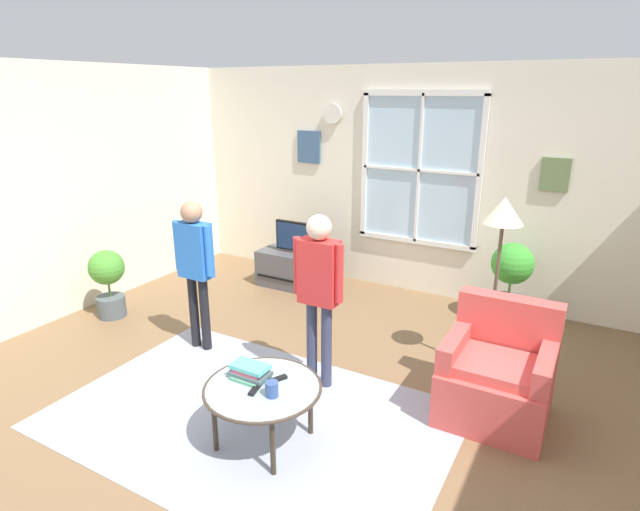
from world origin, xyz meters
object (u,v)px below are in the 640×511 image
(remote_near_books, at_px, (255,389))
(potted_plant_corner, at_px, (108,279))
(tv_stand, at_px, (298,270))
(television, at_px, (297,237))
(person_red_shirt, at_px, (319,282))
(potted_plant_by_window, at_px, (510,281))
(person_blue_shirt, at_px, (195,259))
(floor_lamp, at_px, (502,229))
(cup, at_px, (272,389))
(armchair, at_px, (497,376))
(book_stack, at_px, (250,372))
(coffee_table, at_px, (263,390))
(remote_near_cup, at_px, (278,379))

(remote_near_books, distance_m, potted_plant_corner, 2.83)
(tv_stand, height_order, television, television)
(person_red_shirt, bearing_deg, potted_plant_corner, 178.58)
(potted_plant_by_window, bearing_deg, person_blue_shirt, -140.71)
(person_red_shirt, bearing_deg, floor_lamp, 36.62)
(cup, distance_m, person_red_shirt, 1.01)
(armchair, bearing_deg, book_stack, -143.88)
(person_red_shirt, xyz_separation_m, person_blue_shirt, (-1.30, 0.00, -0.02))
(person_red_shirt, relative_size, potted_plant_by_window, 1.67)
(potted_plant_by_window, bearing_deg, coffee_table, -111.35)
(cup, relative_size, person_red_shirt, 0.07)
(cup, distance_m, person_blue_shirt, 1.76)
(television, bearing_deg, tv_stand, 90.00)
(book_stack, distance_m, cup, 0.28)
(armchair, distance_m, potted_plant_corner, 4.02)
(tv_stand, xyz_separation_m, potted_plant_corner, (-1.32, -1.72, 0.21))
(coffee_table, bearing_deg, tv_stand, 117.13)
(television, distance_m, armchair, 3.09)
(book_stack, bearing_deg, coffee_table, -19.83)
(book_stack, bearing_deg, television, 115.13)
(person_red_shirt, xyz_separation_m, potted_plant_by_window, (1.15, 2.01, -0.45))
(person_red_shirt, bearing_deg, remote_near_cup, -83.66)
(television, height_order, armchair, armchair)
(television, relative_size, remote_near_cup, 4.17)
(television, relative_size, potted_plant_corner, 0.78)
(remote_near_books, bearing_deg, armchair, 41.36)
(tv_stand, height_order, armchair, armchair)
(armchair, height_order, remote_near_cup, armchair)
(coffee_table, xyz_separation_m, book_stack, (-0.14, 0.05, 0.08))
(tv_stand, height_order, floor_lamp, floor_lamp)
(potted_plant_corner, bearing_deg, remote_near_cup, -16.31)
(remote_near_cup, bearing_deg, cup, -67.07)
(floor_lamp, bearing_deg, potted_plant_corner, -167.92)
(potted_plant_by_window, bearing_deg, cup, -108.88)
(tv_stand, relative_size, cup, 9.76)
(book_stack, distance_m, potted_plant_by_window, 3.07)
(armchair, xyz_separation_m, book_stack, (-1.48, -1.08, 0.17))
(remote_near_books, relative_size, floor_lamp, 0.09)
(book_stack, bearing_deg, remote_near_cup, 19.61)
(armchair, relative_size, floor_lamp, 0.56)
(person_red_shirt, height_order, floor_lamp, floor_lamp)
(potted_plant_by_window, distance_m, potted_plant_corner, 4.26)
(potted_plant_corner, bearing_deg, coffee_table, -18.82)
(television, xyz_separation_m, coffee_table, (1.35, -2.63, -0.24))
(television, height_order, person_blue_shirt, person_blue_shirt)
(armchair, bearing_deg, person_red_shirt, -168.39)
(book_stack, bearing_deg, armchair, 36.12)
(cup, height_order, potted_plant_by_window, potted_plant_by_window)
(floor_lamp, bearing_deg, potted_plant_by_window, 92.03)
(armchair, height_order, remote_near_books, armchair)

